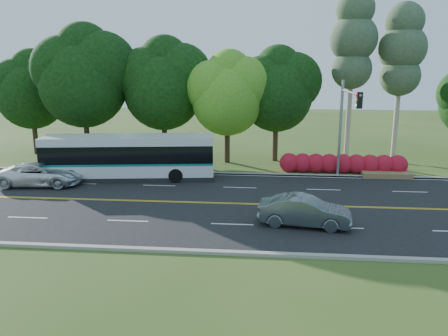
# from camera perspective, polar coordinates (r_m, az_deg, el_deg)

# --- Properties ---
(ground) EXTENTS (120.00, 120.00, 0.00)m
(ground) POSITION_cam_1_polar(r_m,az_deg,el_deg) (25.84, 2.76, -4.72)
(ground) COLOR #2C4517
(ground) RESTS_ON ground
(road) EXTENTS (60.00, 14.00, 0.02)m
(road) POSITION_cam_1_polar(r_m,az_deg,el_deg) (25.84, 2.76, -4.70)
(road) COLOR black
(road) RESTS_ON ground
(curb_north) EXTENTS (60.00, 0.30, 0.15)m
(curb_north) POSITION_cam_1_polar(r_m,az_deg,el_deg) (32.70, 3.33, -0.77)
(curb_north) COLOR gray
(curb_north) RESTS_ON ground
(curb_south) EXTENTS (60.00, 0.30, 0.15)m
(curb_south) POSITION_cam_1_polar(r_m,az_deg,el_deg) (19.13, 1.78, -11.04)
(curb_south) COLOR gray
(curb_south) RESTS_ON ground
(grass_verge) EXTENTS (60.00, 4.00, 0.10)m
(grass_verge) POSITION_cam_1_polar(r_m,az_deg,el_deg) (34.50, 3.44, -0.08)
(grass_verge) COLOR #2C4517
(grass_verge) RESTS_ON ground
(lane_markings) EXTENTS (57.60, 13.82, 0.00)m
(lane_markings) POSITION_cam_1_polar(r_m,az_deg,el_deg) (25.84, 2.55, -4.67)
(lane_markings) COLOR gold
(lane_markings) RESTS_ON road
(tree_row) EXTENTS (44.70, 9.10, 13.84)m
(tree_row) POSITION_cam_1_polar(r_m,az_deg,el_deg) (37.25, -4.35, 11.26)
(tree_row) COLOR black
(tree_row) RESTS_ON ground
(bougainvillea_hedge) EXTENTS (9.50, 2.25, 1.50)m
(bougainvillea_hedge) POSITION_cam_1_polar(r_m,az_deg,el_deg) (34.07, 15.57, 0.44)
(bougainvillea_hedge) COLOR #A20D22
(bougainvillea_hedge) RESTS_ON ground
(traffic_signal) EXTENTS (0.42, 6.10, 7.00)m
(traffic_signal) POSITION_cam_1_polar(r_m,az_deg,el_deg) (30.65, 15.63, 6.57)
(traffic_signal) COLOR gray
(traffic_signal) RESTS_ON ground
(transit_bus) EXTENTS (12.18, 4.18, 3.13)m
(transit_bus) POSITION_cam_1_polar(r_m,az_deg,el_deg) (31.79, -12.31, 1.31)
(transit_bus) COLOR silver
(transit_bus) RESTS_ON road
(sedan) EXTENTS (4.82, 2.26, 1.53)m
(sedan) POSITION_cam_1_polar(r_m,az_deg,el_deg) (22.50, 10.47, -5.56)
(sedan) COLOR #556167
(sedan) RESTS_ON road
(suv) EXTENTS (5.75, 3.00, 1.54)m
(suv) POSITION_cam_1_polar(r_m,az_deg,el_deg) (32.11, -22.82, -0.74)
(suv) COLOR white
(suv) RESTS_ON road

